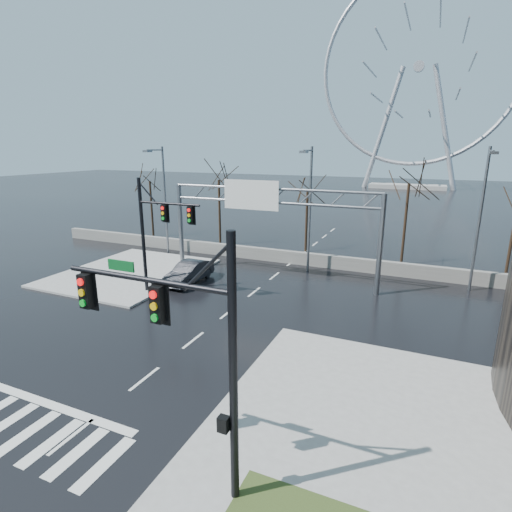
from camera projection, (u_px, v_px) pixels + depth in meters
The scene contains 16 objects.
ground at pixel (145, 379), 17.69m from camera, with size 260.00×260.00×0.00m, color black.
sidewalk_right_ext at pixel (384, 408), 15.57m from camera, with size 12.00×10.00×0.15m, color gray.
sidewalk_far at pixel (131, 272), 32.54m from camera, with size 10.00×12.00×0.15m, color gray.
barrier_wall at pixel (291, 257), 35.22m from camera, with size 52.00×0.50×1.10m, color slate.
signal_mast_near at pixel (188, 339), 10.85m from camera, with size 5.52×0.41×8.00m.
signal_mast_far at pixel (155, 226), 26.61m from camera, with size 4.72×0.41×8.00m.
sign_gantry at pixel (266, 213), 29.69m from camera, with size 16.36×0.40×7.60m.
streetlight_left at pixel (163, 193), 36.84m from camera, with size 0.50×2.55×10.00m.
streetlight_mid at pixel (309, 200), 31.41m from camera, with size 0.50×2.55×10.00m.
streetlight_right at pixel (482, 210), 26.77m from camera, with size 0.50×2.55×10.00m.
tree_far_left at pixel (150, 188), 44.40m from camera, with size 3.50×3.50×7.00m.
tree_left at pixel (219, 188), 40.37m from camera, with size 3.75×3.75×7.50m.
tree_center at pixel (307, 199), 37.98m from camera, with size 3.25×3.25×6.50m.
tree_right at pixel (408, 193), 33.33m from camera, with size 3.90×3.90×7.80m.
ferris_wheel at pixel (418, 75), 92.81m from camera, with size 45.00×6.00×50.91m.
car at pixel (189, 272), 30.17m from camera, with size 1.67×4.79×1.58m, color black.
Camera 1 is at (10.81, -12.33, 9.92)m, focal length 28.00 mm.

